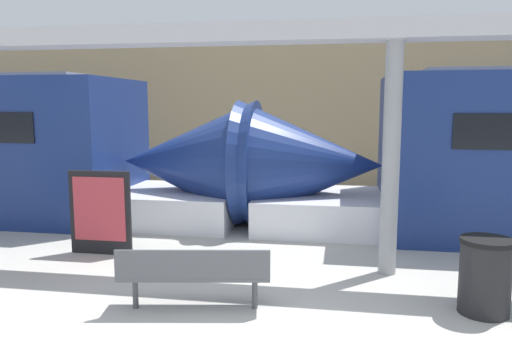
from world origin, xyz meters
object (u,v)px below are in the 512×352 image
Objects in this scene: poster_board at (100,212)px; bench_near at (194,272)px; trash_bin at (485,276)px; support_column_near at (391,160)px.

bench_near is at bearing -42.12° from poster_board.
bench_near is 3.55m from trash_bin.
poster_board is 4.84m from support_column_near.
bench_near is 0.56× the size of support_column_near.
trash_bin is 0.27× the size of support_column_near.
poster_board is (-5.76, 1.51, 0.25)m from trash_bin.
support_column_near is at bearing -2.28° from poster_board.
bench_near is at bearing -143.17° from support_column_near.
support_column_near is at bearing 27.36° from bench_near.
trash_bin is 5.96m from poster_board.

